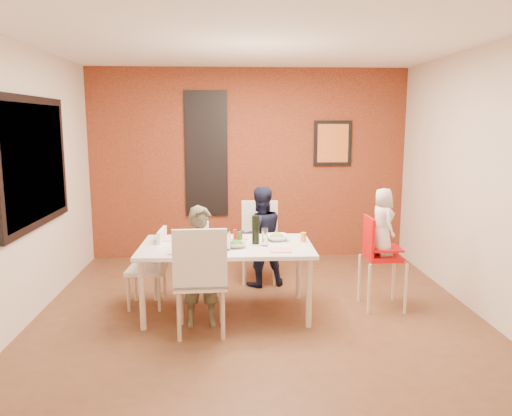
{
  "coord_description": "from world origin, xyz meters",
  "views": [
    {
      "loc": [
        -0.28,
        -4.88,
        1.94
      ],
      "look_at": [
        0.0,
        0.3,
        1.05
      ],
      "focal_mm": 35.0,
      "sensor_mm": 36.0,
      "label": 1
    }
  ],
  "objects": [
    {
      "name": "child_near",
      "position": [
        -0.55,
        -0.27,
        0.59
      ],
      "size": [
        0.45,
        0.32,
        1.17
      ],
      "primitive_type": "imported",
      "rotation": [
        0.0,
        0.0,
        0.1
      ],
      "color": "brown",
      "rests_on": "ground"
    },
    {
      "name": "wall_back",
      "position": [
        0.0,
        2.25,
        1.35
      ],
      "size": [
        4.5,
        0.02,
        2.7
      ],
      "primitive_type": "cube",
      "color": "beige",
      "rests_on": "ground"
    },
    {
      "name": "plate_far_mid",
      "position": [
        -0.2,
        0.34,
        0.73
      ],
      "size": [
        0.25,
        0.25,
        0.01
      ],
      "primitive_type": "cube",
      "rotation": [
        0.0,
        0.0,
        -0.02
      ],
      "color": "white",
      "rests_on": "dining_table"
    },
    {
      "name": "plate_near_right",
      "position": [
        0.21,
        -0.22,
        0.73
      ],
      "size": [
        0.21,
        0.21,
        0.01
      ],
      "primitive_type": "cube",
      "rotation": [
        0.0,
        0.0,
        -0.01
      ],
      "color": "white",
      "rests_on": "dining_table"
    },
    {
      "name": "sippy_cup",
      "position": [
        0.48,
        0.11,
        0.77
      ],
      "size": [
        0.06,
        0.06,
        0.1
      ],
      "primitive_type": "cylinder",
      "color": "orange",
      "rests_on": "dining_table"
    },
    {
      "name": "salad_bowl_a",
      "position": [
        -0.22,
        -0.07,
        0.75
      ],
      "size": [
        0.24,
        0.24,
        0.05
      ],
      "primitive_type": "imported",
      "rotation": [
        0.0,
        0.0,
        0.13
      ],
      "color": "silver",
      "rests_on": "dining_table"
    },
    {
      "name": "salad_bowl_b",
      "position": [
        0.22,
        0.2,
        0.75
      ],
      "size": [
        0.26,
        0.26,
        0.06
      ],
      "primitive_type": "imported",
      "rotation": [
        0.0,
        0.0,
        0.1
      ],
      "color": "white",
      "rests_on": "dining_table"
    },
    {
      "name": "picture_window_frame",
      "position": [
        -2.22,
        0.2,
        1.55
      ],
      "size": [
        0.05,
        1.7,
        1.3
      ],
      "primitive_type": "cube",
      "color": "black",
      "rests_on": "wall_left"
    },
    {
      "name": "condiment_green",
      "position": [
        -0.19,
        0.0,
        0.79
      ],
      "size": [
        0.04,
        0.04,
        0.14
      ],
      "primitive_type": "cylinder",
      "color": "#2D6D24",
      "rests_on": "dining_table"
    },
    {
      "name": "wine_bottle",
      "position": [
        -0.02,
        0.06,
        0.87
      ],
      "size": [
        0.08,
        0.08,
        0.29
      ],
      "primitive_type": "cylinder",
      "color": "black",
      "rests_on": "dining_table"
    },
    {
      "name": "dining_table",
      "position": [
        -0.31,
        0.04,
        0.66
      ],
      "size": [
        1.74,
        0.99,
        0.72
      ],
      "rotation": [
        0.0,
        0.0,
        -0.01
      ],
      "color": "white",
      "rests_on": "ground"
    },
    {
      "name": "wine_glass_b",
      "position": [
        0.07,
        -0.02,
        0.81
      ],
      "size": [
        0.06,
        0.06,
        0.18
      ],
      "primitive_type": "cylinder",
      "color": "white",
      "rests_on": "dining_table"
    },
    {
      "name": "toddler",
      "position": [
        1.3,
        0.1,
        0.93
      ],
      "size": [
        0.28,
        0.38,
        0.7
      ],
      "primitive_type": "imported",
      "rotation": [
        0.0,
        0.0,
        1.75
      ],
      "color": "silver",
      "rests_on": "high_chair"
    },
    {
      "name": "art_print_frame",
      "position": [
        1.2,
        2.21,
        1.65
      ],
      "size": [
        0.54,
        0.03,
        0.64
      ],
      "primitive_type": "cube",
      "color": "black",
      "rests_on": "wall_back"
    },
    {
      "name": "brick_accent_wall",
      "position": [
        0.0,
        2.23,
        1.35
      ],
      "size": [
        4.5,
        0.02,
        2.7
      ],
      "primitive_type": "cube",
      "color": "maroon",
      "rests_on": "ground"
    },
    {
      "name": "child_far",
      "position": [
        0.08,
        0.91,
        0.6
      ],
      "size": [
        0.67,
        0.58,
        1.2
      ],
      "primitive_type": "imported",
      "rotation": [
        0.0,
        0.0,
        3.38
      ],
      "color": "black",
      "rests_on": "ground"
    },
    {
      "name": "ground",
      "position": [
        0.0,
        0.0,
        0.0
      ],
      "size": [
        4.5,
        4.5,
        0.0
      ],
      "primitive_type": "plane",
      "color": "brown",
      "rests_on": "ground"
    },
    {
      "name": "wall_right",
      "position": [
        2.25,
        0.0,
        1.35
      ],
      "size": [
        0.02,
        4.5,
        2.7
      ],
      "primitive_type": "cube",
      "color": "beige",
      "rests_on": "ground"
    },
    {
      "name": "ceiling",
      "position": [
        0.0,
        0.0,
        2.7
      ],
      "size": [
        4.5,
        4.5,
        0.02
      ],
      "primitive_type": "cube",
      "color": "white",
      "rests_on": "wall_back"
    },
    {
      "name": "paper_towel_roll",
      "position": [
        -0.54,
        -0.05,
        0.85
      ],
      "size": [
        0.12,
        0.12,
        0.26
      ],
      "primitive_type": "cylinder",
      "color": "white",
      "rests_on": "dining_table"
    },
    {
      "name": "chair_near",
      "position": [
        -0.55,
        -0.52,
        0.58
      ],
      "size": [
        0.5,
        0.5,
        1.03
      ],
      "rotation": [
        0.0,
        0.0,
        3.19
      ],
      "color": "silver",
      "rests_on": "ground"
    },
    {
      "name": "wall_front",
      "position": [
        0.0,
        -2.25,
        1.35
      ],
      "size": [
        4.5,
        0.02,
        2.7
      ],
      "primitive_type": "cube",
      "color": "beige",
      "rests_on": "ground"
    },
    {
      "name": "condiment_brown",
      "position": [
        -0.17,
        0.07,
        0.79
      ],
      "size": [
        0.03,
        0.03,
        0.13
      ],
      "primitive_type": "cylinder",
      "color": "brown",
      "rests_on": "dining_table"
    },
    {
      "name": "chair_far",
      "position": [
        0.09,
        1.15,
        0.55
      ],
      "size": [
        0.49,
        0.49,
        0.98
      ],
      "rotation": [
        0.0,
        0.0,
        -0.08
      ],
      "color": "silver",
      "rests_on": "ground"
    },
    {
      "name": "high_chair",
      "position": [
        1.28,
        0.1,
        0.59
      ],
      "size": [
        0.41,
        0.41,
        0.98
      ],
      "rotation": [
        0.0,
        0.0,
        1.57
      ],
      "color": "red",
      "rests_on": "ground"
    },
    {
      "name": "plate_near_left",
      "position": [
        -0.73,
        -0.28,
        0.73
      ],
      "size": [
        0.26,
        0.26,
        0.01
      ],
      "primitive_type": "cube",
      "rotation": [
        0.0,
        0.0,
        -0.41
      ],
      "color": "white",
      "rests_on": "dining_table"
    },
    {
      "name": "art_print_canvas",
      "position": [
        1.2,
        2.19,
        1.65
      ],
      "size": [
        0.44,
        0.01,
        0.54
      ],
      "primitive_type": "cube",
      "color": "orange",
      "rests_on": "wall_back"
    },
    {
      "name": "glassblock_surround",
      "position": [
        -0.6,
        2.21,
        1.5
      ],
      "size": [
        0.6,
        0.03,
        1.76
      ],
      "primitive_type": "cube",
      "color": "black",
      "rests_on": "wall_back"
    },
    {
      "name": "wall_left",
      "position": [
        -2.25,
        0.0,
        1.35
      ],
      "size": [
        0.02,
        4.5,
        2.7
      ],
      "primitive_type": "cube",
      "color": "beige",
      "rests_on": "ground"
    },
    {
      "name": "condiment_red",
      "position": [
        -0.23,
        0.07,
        0.8
      ],
      "size": [
        0.04,
        0.04,
        0.15
      ],
      "primitive_type": "cylinder",
      "color": "red",
      "rests_on": "dining_table"
    },
    {
      "name": "plate_far_left",
      "position": [
        -0.94,
        0.31,
        0.73
      ],
      "size": [
        0.24,
        0.24,
        0.01
      ],
      "primitive_type": "cube",
      "rotation": [
        0.0,
        0.0,
        -0.11
      ],
      "color": "white",
      "rests_on": "dining_table"
    },
    {
      "name": "chair_left",
      "position": [
        -1.09,
        0.27,
        0.47
      ],
      "size": [
        0.41,
        0.41,
        0.84
      ],
      "rotation": [
        0.0,
        0.0,
        4.66
      ],
      "color": "silver",
      "rests_on": "ground"
    },
    {
      "name": "wine_glass_a",
      "position": [
        -0.31,
        -0.18,
        0.82
      ],
      "size": [
        0.07,
        0.07,
        0.19
      ],
      "primitive_type": "cylinder",
      "color": "white",
      "rests_on": "dining_table"
    },
    {
      "name": "glassblock_strip",
      "position": [
        -0.6,
        2.21,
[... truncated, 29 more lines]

